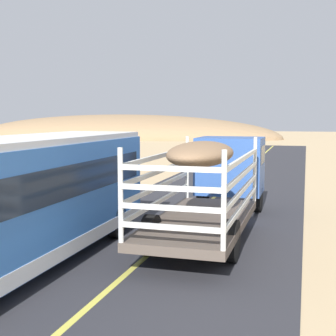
# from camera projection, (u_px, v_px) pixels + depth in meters

# --- Properties ---
(livestock_truck) EXTENTS (2.53, 9.70, 3.02)m
(livestock_truck) POSITION_uv_depth(u_px,v_px,m) (221.00, 172.00, 16.53)
(livestock_truck) COLOR #3359A5
(livestock_truck) RESTS_ON road_surface
(bus) EXTENTS (2.54, 10.00, 3.21)m
(bus) POSITION_uv_depth(u_px,v_px,m) (24.00, 198.00, 11.58)
(bus) COLOR #3872C6
(bus) RESTS_ON road_surface
(distant_hill) EXTENTS (57.21, 20.94, 8.16)m
(distant_hill) POSITION_uv_depth(u_px,v_px,m) (119.00, 138.00, 83.59)
(distant_hill) COLOR #957553
(distant_hill) RESTS_ON ground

